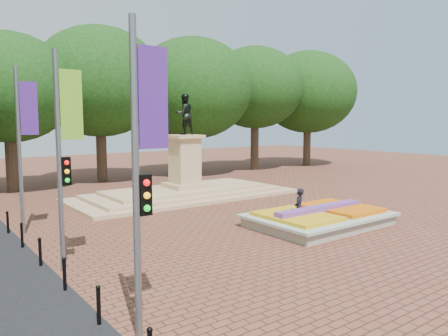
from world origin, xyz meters
name	(u,v)px	position (x,y,z in m)	size (l,w,h in m)	color
ground	(273,220)	(0.00, 0.00, 0.00)	(90.00, 90.00, 0.00)	brown
flower_bed	(320,217)	(1.03, -2.00, 0.38)	(6.30, 4.30, 0.91)	gray
monument	(185,183)	(0.00, 8.00, 0.88)	(14.00, 6.00, 6.40)	tan
tree_row_back	(144,97)	(2.33, 18.00, 6.67)	(44.80, 8.80, 10.43)	#3C2D20
banner_poles	(66,151)	(-10.08, -1.31, 3.88)	(0.88, 11.17, 7.00)	slate
bollard_row	(51,261)	(-10.70, -1.50, 0.53)	(0.12, 13.12, 0.98)	black
pedestrian	(299,208)	(0.06, -1.61, 0.88)	(0.64, 0.42, 1.76)	black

